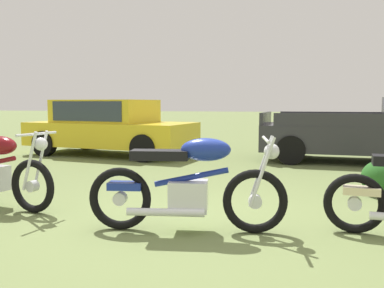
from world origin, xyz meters
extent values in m
plane|color=olive|center=(0.00, 0.00, 0.00)|extent=(120.00, 120.00, 0.00)
torus|color=black|center=(-1.91, -0.04, 0.33)|extent=(0.67, 0.22, 0.66)
cylinder|color=silver|center=(-1.91, -0.04, 0.33)|extent=(0.16, 0.13, 0.14)
cylinder|color=silver|center=(-1.83, 0.04, 0.66)|extent=(0.27, 0.09, 0.72)
cylinder|color=silver|center=(-1.87, -0.14, 0.66)|extent=(0.27, 0.09, 0.72)
ellipsoid|color=maroon|center=(-2.43, 0.07, 0.81)|extent=(0.56, 0.36, 0.24)
cylinder|color=silver|center=(-1.81, -0.06, 0.98)|extent=(0.16, 0.63, 0.03)
sphere|color=silver|center=(-1.76, -0.07, 0.86)|extent=(0.19, 0.19, 0.16)
torus|color=black|center=(0.82, -0.27, 0.34)|extent=(0.68, 0.17, 0.67)
torus|color=black|center=(-0.59, -0.45, 0.34)|extent=(0.68, 0.17, 0.67)
cylinder|color=silver|center=(0.82, -0.27, 0.34)|extent=(0.15, 0.12, 0.14)
cylinder|color=silver|center=(-0.59, -0.45, 0.34)|extent=(0.15, 0.12, 0.14)
cylinder|color=silver|center=(0.87, -0.18, 0.66)|extent=(0.27, 0.07, 0.72)
cylinder|color=silver|center=(0.89, -0.35, 0.66)|extent=(0.27, 0.07, 0.72)
cube|color=silver|center=(0.13, -0.36, 0.38)|extent=(0.43, 0.35, 0.32)
cylinder|color=navy|center=(0.16, -0.36, 0.58)|extent=(0.78, 0.16, 0.22)
ellipsoid|color=navy|center=(0.31, -0.34, 0.87)|extent=(0.55, 0.32, 0.24)
cube|color=black|center=(-0.16, -0.40, 0.81)|extent=(0.63, 0.31, 0.10)
cube|color=navy|center=(-0.53, -0.45, 0.48)|extent=(0.38, 0.22, 0.08)
cylinder|color=silver|center=(0.92, -0.26, 0.98)|extent=(0.11, 0.64, 0.03)
sphere|color=silver|center=(0.98, -0.25, 0.86)|extent=(0.18, 0.18, 0.16)
cylinder|color=silver|center=(-0.06, -0.55, 0.24)|extent=(0.80, 0.18, 0.08)
torus|color=black|center=(1.83, -0.05, 0.31)|extent=(0.63, 0.16, 0.63)
cylinder|color=silver|center=(1.83, -0.05, 0.31)|extent=(0.15, 0.11, 0.14)
cube|color=beige|center=(1.89, -0.06, 0.45)|extent=(0.38, 0.22, 0.08)
cube|color=gold|center=(-3.30, 5.61, 0.55)|extent=(4.53, 2.56, 0.60)
cube|color=gold|center=(-3.45, 5.64, 1.13)|extent=(2.60, 2.05, 0.60)
cube|color=#2D3842|center=(-3.45, 5.64, 1.15)|extent=(2.26, 2.02, 0.48)
cylinder|color=black|center=(-1.74, 6.22, 0.32)|extent=(0.67, 0.33, 0.64)
cylinder|color=black|center=(-2.03, 4.51, 0.32)|extent=(0.67, 0.33, 0.64)
cylinder|color=black|center=(-4.56, 6.72, 0.32)|extent=(0.67, 0.33, 0.64)
cylinder|color=black|center=(-4.86, 5.01, 0.32)|extent=(0.67, 0.33, 0.64)
cube|color=#2D2D33|center=(3.25, 5.54, 0.55)|extent=(5.41, 2.23, 0.60)
cube|color=#2D2D33|center=(2.31, 6.48, 0.99)|extent=(2.64, 0.28, 0.28)
cube|color=#2D2D33|center=(2.19, 4.75, 0.99)|extent=(2.64, 0.28, 0.28)
cube|color=#2D2D33|center=(0.66, 5.74, 0.99)|extent=(0.21, 1.74, 0.28)
cylinder|color=black|center=(1.38, 6.54, 0.32)|extent=(0.65, 0.27, 0.64)
cylinder|color=black|center=(1.25, 4.83, 0.32)|extent=(0.65, 0.27, 0.64)
ellipsoid|color=#23581E|center=(2.49, 1.94, 0.26)|extent=(0.54, 0.54, 0.52)
camera|label=1|loc=(1.10, -4.60, 1.35)|focal=39.43mm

